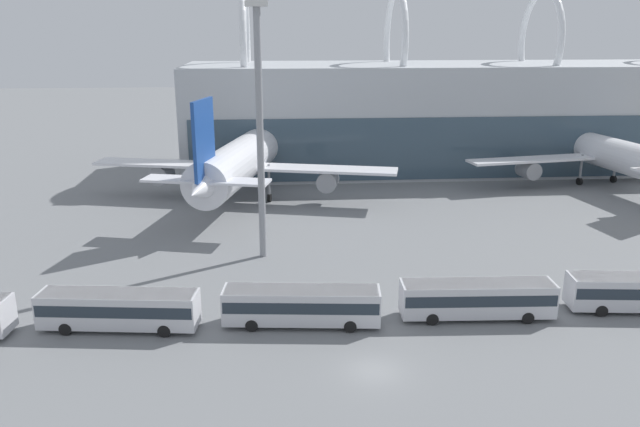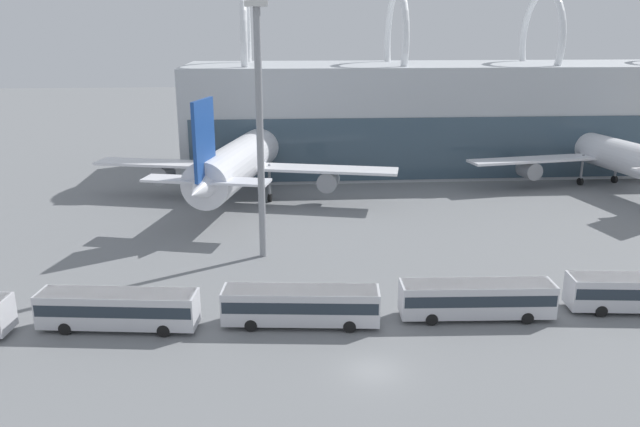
{
  "view_description": "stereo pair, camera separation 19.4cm",
  "coord_description": "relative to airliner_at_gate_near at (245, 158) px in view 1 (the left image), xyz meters",
  "views": [
    {
      "loc": [
        -6.66,
        -38.08,
        22.94
      ],
      "look_at": [
        -1.88,
        25.17,
        4.0
      ],
      "focal_mm": 35.0,
      "sensor_mm": 36.0,
      "label": 1
    },
    {
      "loc": [
        -6.47,
        -38.09,
        22.94
      ],
      "look_at": [
        -1.88,
        25.17,
        4.0
      ],
      "focal_mm": 35.0,
      "sensor_mm": 36.0,
      "label": 2
    }
  ],
  "objects": [
    {
      "name": "ground_plane",
      "position": [
        10.66,
        -46.66,
        -5.78
      ],
      "size": [
        440.0,
        440.0,
        0.0
      ],
      "primitive_type": "plane",
      "color": "slate"
    },
    {
      "name": "terminal_building",
      "position": [
        60.35,
        18.77,
        3.24
      ],
      "size": [
        140.68,
        22.64,
        29.21
      ],
      "color": "#B2B7BC",
      "rests_on": "ground_plane"
    },
    {
      "name": "airliner_at_gate_near",
      "position": [
        0.0,
        0.0,
        0.0
      ],
      "size": [
        41.73,
        41.76,
        15.46
      ],
      "rotation": [
        0.0,
        0.0,
        1.33
      ],
      "color": "white",
      "rests_on": "ground_plane"
    },
    {
      "name": "airliner_at_gate_far",
      "position": [
        53.12,
        5.17,
        -0.66
      ],
      "size": [
        42.55,
        42.65,
        14.5
      ],
      "rotation": [
        0.0,
        0.0,
        1.74
      ],
      "color": "white",
      "rests_on": "ground_plane"
    },
    {
      "name": "shuttle_bus_1",
      "position": [
        -8.43,
        -38.85,
        -3.95
      ],
      "size": [
        12.71,
        4.07,
        3.09
      ],
      "rotation": [
        0.0,
        0.0,
        -0.12
      ],
      "color": "silver",
      "rests_on": "ground_plane"
    },
    {
      "name": "shuttle_bus_2",
      "position": [
        5.95,
        -39.25,
        -3.95
      ],
      "size": [
        12.69,
        3.83,
        3.09
      ],
      "rotation": [
        0.0,
        0.0,
        -0.1
      ],
      "color": "silver",
      "rests_on": "ground_plane"
    },
    {
      "name": "shuttle_bus_3",
      "position": [
        20.34,
        -39.04,
        -3.95
      ],
      "size": [
        12.6,
        3.21,
        3.09
      ],
      "rotation": [
        0.0,
        0.0,
        -0.04
      ],
      "color": "silver",
      "rests_on": "ground_plane"
    },
    {
      "name": "floodlight_mast",
      "position": [
        2.69,
        -23.19,
        8.81
      ],
      "size": [
        2.17,
        2.17,
        25.37
      ],
      "color": "gray",
      "rests_on": "ground_plane"
    }
  ]
}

